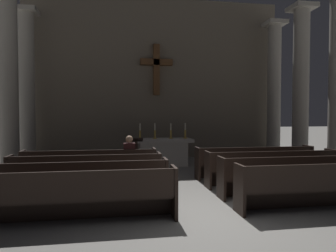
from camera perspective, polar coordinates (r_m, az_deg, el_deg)
The scene contains 21 objects.
ground_plane at distance 6.04m, azimuth 7.28°, elevation -16.19°, with size 80.00×80.00×0.00m, color slate.
pew_left_row_1 at distance 5.69m, azimuth -16.97°, elevation -12.41°, with size 3.58×0.50×0.95m.
pew_left_row_2 at distance 6.69m, azimuth -15.76°, elevation -10.21°, with size 3.58×0.50×0.95m.
pew_left_row_3 at distance 7.70m, azimuth -14.89°, elevation -8.58°, with size 3.58×0.50×0.95m.
pew_left_row_4 at distance 8.72m, azimuth -14.22°, elevation -7.32°, with size 3.58×0.50×0.95m.
pew_right_row_1 at distance 6.94m, azimuth 27.02°, elevation -9.92°, with size 3.58×0.50×0.95m.
pew_right_row_2 at distance 7.78m, azimuth 22.44°, elevation -8.56°, with size 3.58×0.50×0.95m.
pew_right_row_3 at distance 8.67m, azimuth 18.80°, elevation -7.43°, with size 3.58×0.50×0.95m.
pew_right_row_4 at distance 9.58m, azimuth 15.86°, elevation -6.50°, with size 3.58×0.50×0.95m.
column_left_third at distance 11.06m, azimuth -27.57°, elevation 6.99°, with size 0.86×0.86×5.94m.
column_right_third at distance 12.48m, azimuth 23.51°, elevation 6.47°, with size 0.86×0.86×5.94m.
column_left_fourth at distance 12.95m, azimuth -24.80°, elevation 6.28°, with size 0.86×0.86×5.94m.
column_right_fourth at distance 14.19m, azimuth 19.14°, elevation 5.97°, with size 0.86×0.86×5.94m.
altar at distance 11.43m, azimuth -0.96°, elevation -4.75°, with size 2.20×0.90×1.01m.
candlestick_outer_left at distance 11.28m, azimuth -5.24°, elevation -1.51°, with size 0.16×0.16×0.57m.
candlestick_inner_left at distance 11.33m, azimuth -2.46°, elevation -1.49°, with size 0.16×0.16×0.57m.
candlestick_inner_right at distance 11.42m, azimuth 0.53°, elevation -1.46°, with size 0.16×0.16×0.57m.
candlestick_outer_right at distance 11.53m, azimuth 3.23°, elevation -1.43°, with size 0.16×0.16×0.57m.
apse_with_cross at distance 13.64m, azimuth -2.33°, elevation 8.84°, with size 11.08×0.51×6.99m.
lectern at distance 10.14m, azimuth -5.95°, elevation -5.55°, with size 0.44×0.36×1.15m.
lone_worshipper at distance 8.70m, azimuth -7.24°, elevation -5.87°, with size 0.32×0.43×1.32m.
Camera 1 is at (-1.64, -5.50, 1.89)m, focal length 32.69 mm.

